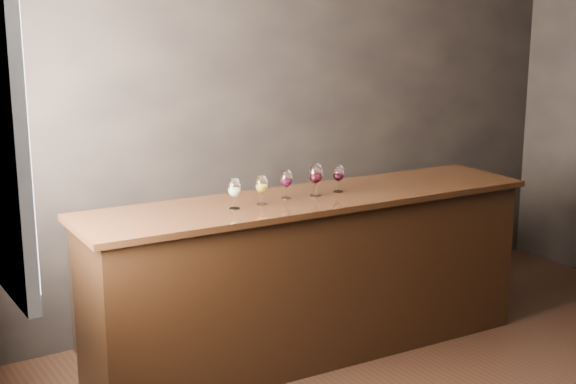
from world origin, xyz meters
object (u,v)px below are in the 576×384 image
glass_white (234,189)px  glass_red_a (286,180)px  bar_counter (311,279)px  glass_red_b (316,175)px  glass_red_c (338,174)px  glass_amber (262,186)px  back_bar_shelf (253,262)px

glass_white → glass_red_a: size_ratio=1.00×
bar_counter → glass_red_b: glass_red_b is taller
glass_red_a → glass_red_c: (0.39, -0.02, -0.01)m
glass_amber → glass_red_a: bearing=13.4°
glass_red_b → glass_red_c: (0.20, 0.02, -0.02)m
glass_amber → glass_white: bearing=-177.1°
bar_counter → glass_red_a: size_ratio=16.39×
glass_red_a → glass_red_b: glass_red_b is taller
glass_red_a → glass_red_b: bearing=-12.6°
bar_counter → glass_white: (-0.58, -0.02, 0.68)m
bar_counter → glass_red_a: glass_red_a is taller
glass_red_a → glass_red_b: 0.20m
glass_red_b → bar_counter: bearing=167.1°
back_bar_shelf → glass_red_b: (0.09, -0.68, 0.76)m
glass_red_b → glass_red_c: size_ratio=1.19×
bar_counter → back_bar_shelf: bearing=97.5°
glass_red_c → bar_counter: bearing=-176.0°
glass_red_b → back_bar_shelf: bearing=97.5°
glass_white → glass_red_b: size_ratio=0.88×
back_bar_shelf → glass_white: size_ratio=14.20×
glass_amber → glass_red_b: size_ratio=0.85×
glass_white → glass_amber: size_ratio=1.03×
back_bar_shelf → glass_amber: 1.05m
glass_red_a → glass_white: bearing=-171.6°
glass_red_b → glass_red_c: bearing=6.3°
bar_counter → back_bar_shelf: size_ratio=1.15×
back_bar_shelf → glass_red_c: bearing=-66.5°
glass_red_c → back_bar_shelf: bearing=113.5°
glass_amber → glass_red_a: 0.22m
glass_red_b → glass_red_c: 0.20m
glass_amber → glass_red_c: bearing=2.7°
bar_counter → glass_white: size_ratio=16.40×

